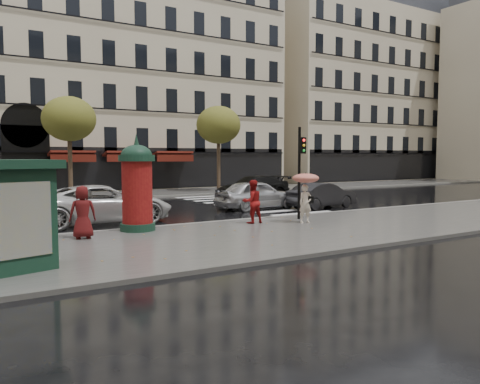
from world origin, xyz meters
TOP-DOWN VIEW (x-y plane):
  - ground at (0.00, 0.00)m, footprint 160.00×160.00m
  - near_sidewalk at (0.00, -0.50)m, footprint 90.00×7.00m
  - far_sidewalk at (0.00, 19.00)m, footprint 90.00×6.00m
  - near_kerb at (0.00, 3.00)m, footprint 90.00×0.25m
  - far_kerb at (0.00, 16.00)m, footprint 90.00×0.25m
  - zebra_crossing at (6.00, 9.60)m, footprint 3.60×11.75m
  - bldg_far_corner at (6.00, 30.00)m, footprint 26.00×14.00m
  - bldg_far_right at (34.00, 30.00)m, footprint 24.00×14.00m
  - tree_far_left at (-2.00, 18.00)m, footprint 3.40×3.40m
  - tree_far_right at (9.00, 18.00)m, footprint 3.40×3.40m
  - woman_umbrella at (3.48, 0.76)m, footprint 1.06×1.06m
  - woman_red at (1.60, 1.76)m, footprint 0.87×0.70m
  - man_burgundy at (-4.96, 1.67)m, footprint 0.90×0.64m
  - morris_column at (-2.89, 2.40)m, footprint 1.29×1.29m
  - traffic_light at (4.00, 1.76)m, footprint 0.25×0.36m
  - newsstand at (-7.45, -1.72)m, footprint 2.51×2.26m
  - car_silver at (5.10, 6.74)m, footprint 4.52×1.84m
  - car_darkgrey at (8.45, 5.41)m, footprint 4.28×1.90m
  - car_white at (-3.26, 5.69)m, footprint 5.81×2.77m
  - car_black at (8.16, 11.89)m, footprint 5.31×2.38m

SIDE VIEW (x-z plane):
  - ground at x=0.00m, z-range 0.00..0.00m
  - zebra_crossing at x=6.00m, z-range 0.00..0.01m
  - near_sidewalk at x=0.00m, z-range 0.00..0.12m
  - far_sidewalk at x=0.00m, z-range 0.00..0.12m
  - near_kerb at x=0.00m, z-range 0.00..0.14m
  - far_kerb at x=0.00m, z-range 0.00..0.14m
  - car_darkgrey at x=8.45m, z-range 0.00..1.36m
  - car_black at x=8.16m, z-range 0.00..1.51m
  - car_silver at x=5.10m, z-range 0.00..1.54m
  - car_white at x=-3.26m, z-range 0.00..1.60m
  - man_burgundy at x=-4.96m, z-range 0.12..1.83m
  - woman_red at x=1.60m, z-range 0.12..1.84m
  - newsstand at x=-7.45m, z-range 0.16..2.73m
  - woman_umbrella at x=3.48m, z-range 0.45..2.49m
  - morris_column at x=-2.89m, z-range 0.05..3.50m
  - traffic_light at x=4.00m, z-range 0.53..4.42m
  - tree_far_left at x=-2.00m, z-range 1.85..8.49m
  - tree_far_right at x=9.00m, z-range 1.85..8.49m
  - bldg_far_corner at x=6.00m, z-range -0.14..22.76m
  - bldg_far_right at x=34.00m, z-range -0.14..22.76m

